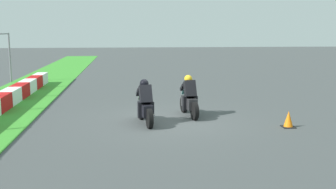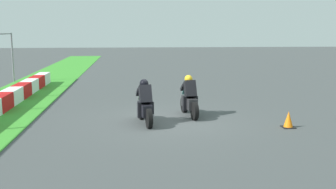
% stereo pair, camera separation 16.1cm
% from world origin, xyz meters
% --- Properties ---
extents(ground_plane, '(120.00, 120.00, 0.00)m').
position_xyz_m(ground_plane, '(0.00, 0.00, 0.00)').
color(ground_plane, '#414646').
extents(rider_lane_a, '(2.04, 0.58, 1.51)m').
position_xyz_m(rider_lane_a, '(0.71, -0.84, 0.62)').
color(rider_lane_a, black).
rests_on(rider_lane_a, ground_plane).
extents(rider_lane_b, '(2.04, 0.60, 1.51)m').
position_xyz_m(rider_lane_b, '(-0.34, 0.83, 0.62)').
color(rider_lane_b, black).
rests_on(rider_lane_b, ground_plane).
extents(traffic_cone, '(0.40, 0.40, 0.54)m').
position_xyz_m(traffic_cone, '(-1.37, -3.79, 0.25)').
color(traffic_cone, black).
rests_on(traffic_cone, ground_plane).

